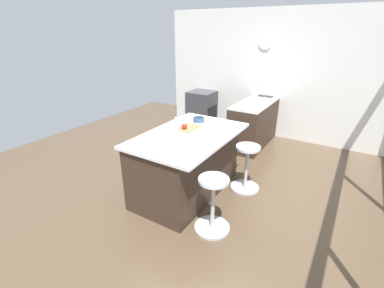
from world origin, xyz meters
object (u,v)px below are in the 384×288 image
Objects in this scene: kitchen_island at (186,163)px; fruit_bowl at (199,119)px; stool_by_window at (246,169)px; oven_range at (202,109)px; water_bottle at (176,131)px; apple_red at (184,126)px; cutting_board at (188,128)px; stool_middle at (213,206)px.

kitchen_island is 0.74m from fruit_bowl.
stool_by_window is 1.06m from fruit_bowl.
oven_range is 2.83× the size of water_bottle.
water_bottle is (0.36, 0.11, 0.06)m from apple_red.
water_bottle reaches higher than cutting_board.
oven_range is at bearing -155.11° from apple_red.
water_bottle is at bearing 17.36° from apple_red.
oven_range is at bearing -151.29° from fruit_bowl.
fruit_bowl is at bearing -88.95° from stool_by_window.
apple_red is at bearing -135.56° from kitchen_island.
kitchen_island is at bearing -53.29° from stool_by_window.
cutting_board is at bearing -154.17° from kitchen_island.
stool_by_window is at bearing 139.36° from water_bottle.
stool_by_window is at bearing 126.71° from kitchen_island.
cutting_board is 0.49m from water_bottle.
oven_range is 2.87m from cutting_board.
water_bottle is (3.00, 1.34, 0.63)m from oven_range.
water_bottle is at bearing -40.64° from stool_by_window.
fruit_bowl is (-0.44, -0.02, -0.02)m from apple_red.
stool_by_window is 8.73× the size of apple_red.
kitchen_island reaches higher than stool_by_window.
apple_red is at bearing -60.90° from stool_by_window.
apple_red is at bearing -127.78° from stool_middle.
water_bottle reaches higher than fruit_bowl.
kitchen_island is at bearing -174.53° from water_bottle.
oven_range is 3.03m from kitchen_island.
kitchen_island is 0.92m from stool_middle.
cutting_board reaches higher than oven_range.
kitchen_island is 0.65m from water_bottle.
cutting_board is 0.35m from fruit_bowl.
fruit_bowl reaches higher than cutting_board.
stool_by_window is at bearing 113.71° from cutting_board.
apple_red reaches higher than stool_middle.
apple_red is (0.09, 0.00, 0.05)m from cutting_board.
apple_red is at bearing -162.64° from water_bottle.
oven_range reaches higher than stool_middle.
kitchen_island is 4.81× the size of cutting_board.
water_bottle is (0.27, 0.03, 0.59)m from kitchen_island.
stool_by_window is 2.29× the size of water_bottle.
apple_red is 0.45× the size of fruit_bowl.
water_bottle reaches higher than apple_red.
cutting_board is at bearing -131.66° from stool_middle.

